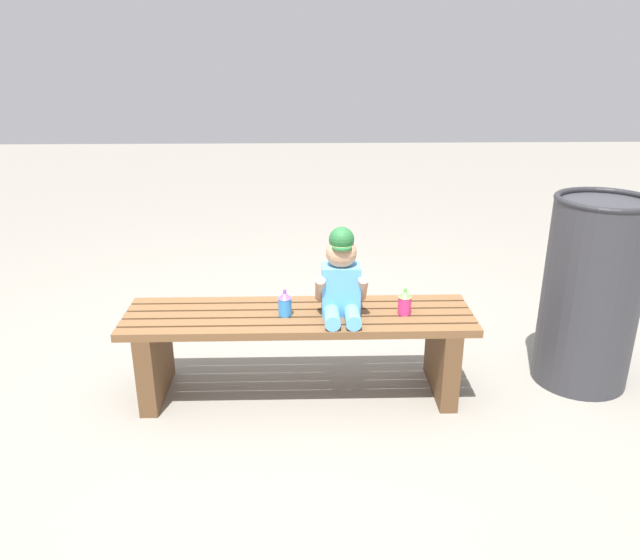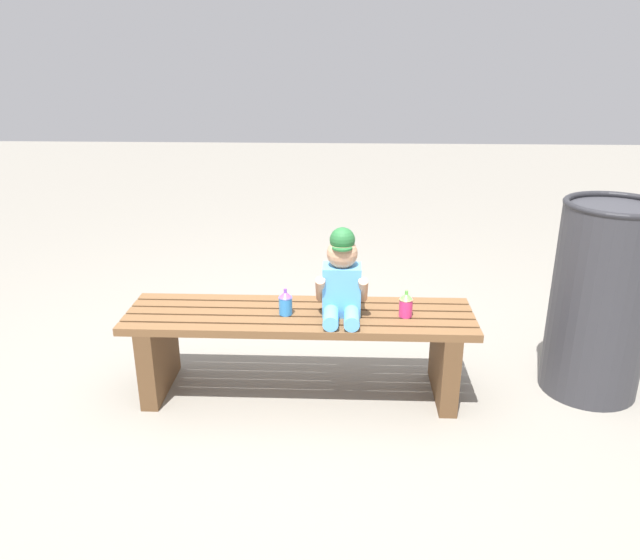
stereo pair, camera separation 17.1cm
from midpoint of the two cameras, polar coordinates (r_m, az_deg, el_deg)
The scene contains 6 objects.
ground_plane at distance 2.99m, azimuth -3.55°, elevation -10.35°, with size 16.00×16.00×0.00m, color gray.
park_bench at distance 2.86m, azimuth -3.67°, elevation -5.54°, with size 1.58×0.41×0.41m.
child_figure at distance 2.71m, azimuth 0.19°, elevation 0.18°, with size 0.23×0.27×0.40m.
sippy_cup_left at distance 2.76m, azimuth -5.05°, elevation -2.19°, with size 0.06×0.06×0.12m.
sippy_cup_right at distance 2.78m, azimuth 6.14°, elevation -2.06°, with size 0.06×0.06×0.12m.
trash_bin at distance 3.13m, azimuth 22.45°, elevation -1.07°, with size 0.45×0.45×0.92m.
Camera 1 is at (0.03, -2.56, 1.55)m, focal length 34.48 mm.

